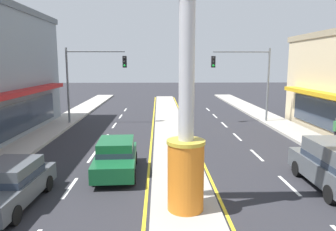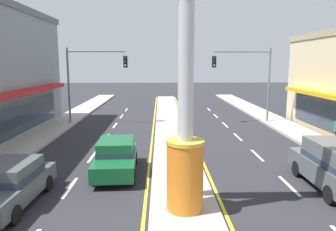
{
  "view_description": "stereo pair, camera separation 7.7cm",
  "coord_description": "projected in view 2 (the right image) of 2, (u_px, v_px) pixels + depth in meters",
  "views": [
    {
      "loc": [
        -0.89,
        -3.23,
        4.98
      ],
      "look_at": [
        -0.45,
        11.32,
        2.6
      ],
      "focal_mm": 34.31,
      "sensor_mm": 36.0,
      "label": 1
    },
    {
      "loc": [
        -0.81,
        -3.23,
        4.98
      ],
      "look_at": [
        -0.45,
        11.32,
        2.6
      ],
      "focal_mm": 34.31,
      "sensor_mm": 36.0,
      "label": 2
    }
  ],
  "objects": [
    {
      "name": "sidewalk_right",
      "position": [
        317.0,
        142.0,
        20.0
      ],
      "size": [
        2.4,
        60.0,
        0.18
      ],
      "primitive_type": "cube",
      "color": "#ADA89E",
      "rests_on": "ground"
    },
    {
      "name": "traffic_light_left_side",
      "position": [
        90.0,
        72.0,
        25.64
      ],
      "size": [
        4.86,
        0.46,
        6.2
      ],
      "color": "slate",
      "rests_on": "ground"
    },
    {
      "name": "lane_markings",
      "position": [
        173.0,
        142.0,
        20.43
      ],
      "size": [
        9.11,
        52.0,
        0.01
      ],
      "color": "silver",
      "rests_on": "ground"
    },
    {
      "name": "sidewalk_left",
      "position": [
        27.0,
        144.0,
        19.57
      ],
      "size": [
        2.4,
        60.0,
        0.18
      ],
      "primitive_type": "cube",
      "color": "#ADA89E",
      "rests_on": "ground"
    },
    {
      "name": "median_strip",
      "position": [
        172.0,
        136.0,
        21.76
      ],
      "size": [
        2.37,
        52.0,
        0.14
      ],
      "primitive_type": "cube",
      "color": "#A39E93",
      "rests_on": "ground"
    },
    {
      "name": "suv_near_left_lane",
      "position": [
        336.0,
        165.0,
        12.68
      ],
      "size": [
        2.0,
        4.62,
        1.9
      ],
      "color": "#4C5156",
      "rests_on": "ground"
    },
    {
      "name": "district_sign",
      "position": [
        186.0,
        69.0,
        10.03
      ],
      "size": [
        7.48,
        1.26,
        8.87
      ],
      "color": "orange",
      "rests_on": "median_strip"
    },
    {
      "name": "sedan_near_right_lane",
      "position": [
        10.0,
        184.0,
        11.3
      ],
      "size": [
        1.99,
        4.38,
        1.53
      ],
      "color": "#4C5156",
      "rests_on": "ground"
    },
    {
      "name": "sedan_far_right_lane",
      "position": [
        116.0,
        156.0,
        14.61
      ],
      "size": [
        1.99,
        4.38,
        1.53
      ],
      "color": "#14562D",
      "rests_on": "ground"
    },
    {
      "name": "traffic_light_right_side",
      "position": [
        248.0,
        72.0,
        26.26
      ],
      "size": [
        4.86,
        0.46,
        6.2
      ],
      "color": "slate",
      "rests_on": "ground"
    }
  ]
}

